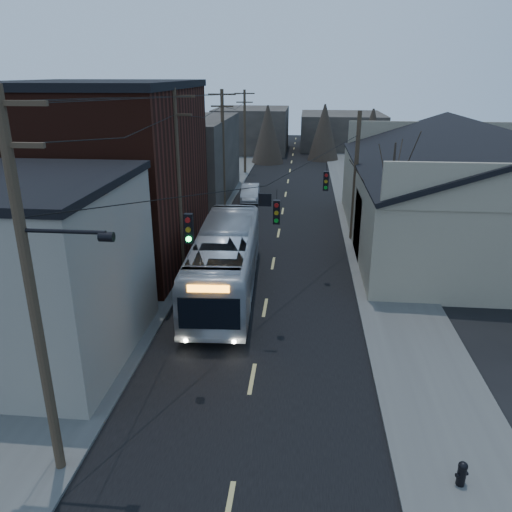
{
  "coord_description": "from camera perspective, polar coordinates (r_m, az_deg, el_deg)",
  "views": [
    {
      "loc": [
        1.68,
        -7.74,
        10.73
      ],
      "look_at": [
        -0.35,
        13.1,
        3.0
      ],
      "focal_mm": 35.0,
      "sensor_mm": 36.0,
      "label": 1
    }
  ],
  "objects": [
    {
      "name": "building_far_right",
      "position": [
        78.35,
        9.73,
        13.95
      ],
      "size": [
        12.0,
        14.0,
        5.0
      ],
      "primitive_type": "cube",
      "color": "#2F2925",
      "rests_on": "ground"
    },
    {
      "name": "building_brick",
      "position": [
        30.64,
        -17.14,
        8.6
      ],
      "size": [
        10.0,
        12.0,
        10.0
      ],
      "primitive_type": "cube",
      "color": "black",
      "rests_on": "ground"
    },
    {
      "name": "building_left_far",
      "position": [
        45.72,
        -8.81,
        10.93
      ],
      "size": [
        9.0,
        14.0,
        7.0
      ],
      "primitive_type": "cube",
      "color": "#2F2925",
      "rests_on": "ground"
    },
    {
      "name": "sidewalk_right",
      "position": [
        39.51,
        12.4,
        4.12
      ],
      "size": [
        4.0,
        110.0,
        0.12
      ],
      "primitive_type": "cube",
      "color": "#474744",
      "rests_on": "ground"
    },
    {
      "name": "building_far_left",
      "position": [
        73.55,
        -0.46,
        14.23
      ],
      "size": [
        10.0,
        12.0,
        6.0
      ],
      "primitive_type": "cube",
      "color": "#2F2925",
      "rests_on": "ground"
    },
    {
      "name": "road_surface",
      "position": [
        39.27,
        2.92,
        4.39
      ],
      "size": [
        9.0,
        110.0,
        0.02
      ],
      "primitive_type": "cube",
      "color": "black",
      "rests_on": "ground"
    },
    {
      "name": "fire_hydrant",
      "position": [
        15.77,
        22.47,
        -21.91
      ],
      "size": [
        0.37,
        0.26,
        0.76
      ],
      "rotation": [
        0.0,
        0.0,
        0.37
      ],
      "color": "black",
      "rests_on": "sidewalk_right"
    },
    {
      "name": "bus",
      "position": [
        25.44,
        -3.54,
        -0.56
      ],
      "size": [
        3.47,
        12.38,
        3.41
      ],
      "primitive_type": "imported",
      "rotation": [
        0.0,
        0.0,
        3.19
      ],
      "color": "#A9AEB5",
      "rests_on": "ground"
    },
    {
      "name": "building_clapboard",
      "position": [
        21.13,
        -25.23,
        -1.77
      ],
      "size": [
        8.0,
        8.0,
        7.0
      ],
      "primitive_type": "cube",
      "color": "gray",
      "rests_on": "ground"
    },
    {
      "name": "sidewalk_left",
      "position": [
        40.06,
        -6.43,
        4.69
      ],
      "size": [
        4.0,
        110.0,
        0.12
      ],
      "primitive_type": "cube",
      "color": "#474744",
      "rests_on": "ground"
    },
    {
      "name": "parked_car",
      "position": [
        44.5,
        -0.68,
        7.26
      ],
      "size": [
        1.77,
        4.44,
        1.44
      ],
      "primitive_type": "imported",
      "rotation": [
        0.0,
        0.0,
        0.06
      ],
      "color": "#A5A8AD",
      "rests_on": "ground"
    },
    {
      "name": "warehouse",
      "position": [
        35.56,
        24.09,
        5.43
      ],
      "size": [
        16.16,
        20.6,
        7.73
      ],
      "color": "gray",
      "rests_on": "ground"
    },
    {
      "name": "utility_lines",
      "position": [
        32.75,
        -2.97,
        10.08
      ],
      "size": [
        11.24,
        45.28,
        10.5
      ],
      "color": "#382B1E",
      "rests_on": "ground"
    },
    {
      "name": "bare_tree",
      "position": [
        29.04,
        15.02,
        5.35
      ],
      "size": [
        0.4,
        0.4,
        7.2
      ],
      "primitive_type": "cone",
      "color": "black",
      "rests_on": "ground"
    }
  ]
}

